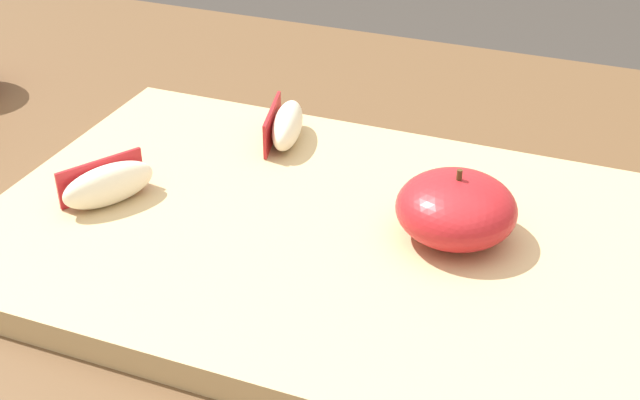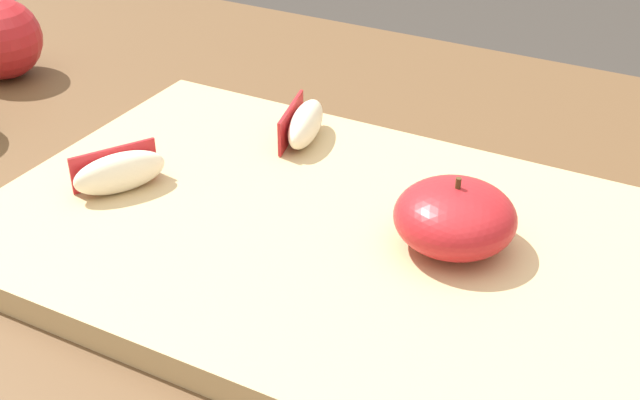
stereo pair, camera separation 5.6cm
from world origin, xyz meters
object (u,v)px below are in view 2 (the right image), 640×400
(cutting_board, at_px, (320,237))
(apple_half_skin_up, at_px, (455,217))
(whole_apple_crimson, at_px, (1,39))
(apple_wedge_right, at_px, (304,124))
(apple_wedge_front, at_px, (119,172))

(cutting_board, xyz_separation_m, apple_half_skin_up, (0.09, 0.02, 0.03))
(apple_half_skin_up, bearing_deg, whole_apple_crimson, 169.04)
(cutting_board, bearing_deg, apple_wedge_right, 123.96)
(cutting_board, height_order, apple_wedge_front, apple_wedge_front)
(apple_wedge_right, relative_size, whole_apple_crimson, 0.82)
(apple_wedge_front, bearing_deg, apple_wedge_right, 58.53)
(apple_wedge_right, distance_m, whole_apple_crimson, 0.34)
(cutting_board, bearing_deg, whole_apple_crimson, 164.17)
(apple_wedge_front, bearing_deg, apple_half_skin_up, 11.24)
(apple_half_skin_up, distance_m, whole_apple_crimson, 0.51)
(apple_wedge_right, bearing_deg, whole_apple_crimson, 177.68)
(apple_half_skin_up, relative_size, apple_wedge_front, 1.15)
(apple_wedge_front, bearing_deg, cutting_board, 10.23)
(apple_half_skin_up, relative_size, apple_wedge_right, 1.12)
(apple_half_skin_up, height_order, whole_apple_crimson, whole_apple_crimson)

